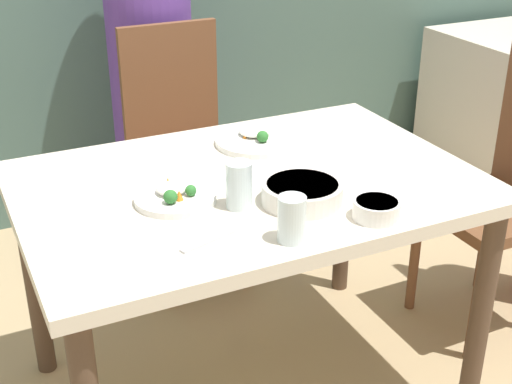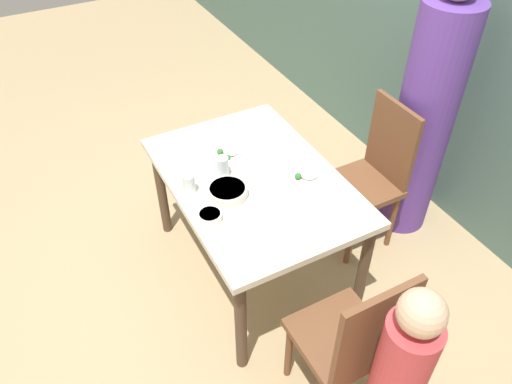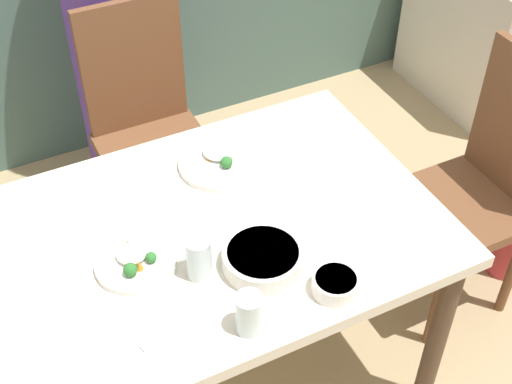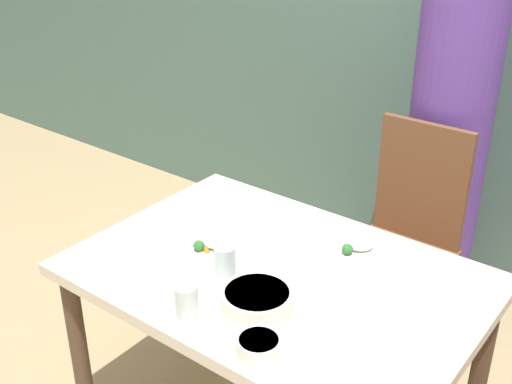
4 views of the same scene
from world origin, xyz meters
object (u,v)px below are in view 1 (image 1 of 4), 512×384
(chair_adult_spot, at_px, (182,148))
(glass_water_tall, at_px, (239,185))
(plate_rice_adult, at_px, (175,196))
(bowl_curry, at_px, (302,192))
(chair_child_spot, at_px, (511,186))
(person_adult, at_px, (151,58))

(chair_adult_spot, relative_size, glass_water_tall, 7.97)
(chair_adult_spot, distance_m, plate_rice_adult, 0.90)
(chair_adult_spot, relative_size, bowl_curry, 4.66)
(chair_child_spot, distance_m, person_adult, 1.47)
(chair_child_spot, relative_size, bowl_curry, 4.66)
(chair_adult_spot, xyz_separation_m, plate_rice_adult, (-0.31, -0.82, 0.22))
(person_adult, xyz_separation_m, plate_rice_adult, (-0.31, -1.15, -0.05))
(chair_adult_spot, relative_size, chair_child_spot, 1.00)
(bowl_curry, bearing_deg, person_adult, 89.22)
(bowl_curry, distance_m, glass_water_tall, 0.17)
(chair_child_spot, relative_size, glass_water_tall, 7.97)
(plate_rice_adult, relative_size, glass_water_tall, 1.74)
(chair_adult_spot, xyz_separation_m, person_adult, (-0.00, 0.34, 0.27))
(chair_child_spot, height_order, bowl_curry, chair_child_spot)
(bowl_curry, bearing_deg, plate_rice_adult, 153.28)
(chair_child_spot, height_order, plate_rice_adult, chair_child_spot)
(chair_child_spot, relative_size, plate_rice_adult, 4.57)
(bowl_curry, xyz_separation_m, plate_rice_adult, (-0.29, 0.15, -0.01))
(bowl_curry, bearing_deg, chair_adult_spot, 88.95)
(glass_water_tall, bearing_deg, chair_child_spot, 6.25)
(chair_child_spot, height_order, glass_water_tall, chair_child_spot)
(chair_adult_spot, distance_m, person_adult, 0.43)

